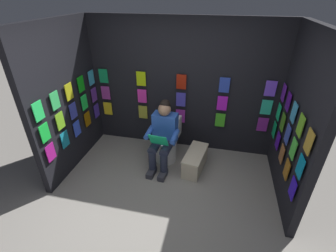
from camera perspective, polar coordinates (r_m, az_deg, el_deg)
The scene contains 7 objects.
ground_plane at distance 3.54m, azimuth -2.58°, elevation -20.02°, with size 30.00×30.00×0.00m, color gray.
display_wall_back at distance 4.32m, azimuth 3.35°, elevation 9.16°, with size 3.43×0.14×2.37m.
display_wall_left at distance 3.58m, azimuth 28.59°, elevation 0.80°, with size 0.14×1.75×2.37m.
display_wall_right at distance 4.16m, azimuth -23.14°, elevation 5.89°, with size 0.14×1.75×2.37m.
toilet at distance 4.29m, azimuth -0.23°, elevation -3.84°, with size 0.42×0.57×0.77m.
person_reading at distance 3.96m, azimuth -1.21°, elevation -2.27°, with size 0.55×0.71×1.19m.
comic_longbox_near at distance 4.14m, azimuth 6.45°, elevation -8.17°, with size 0.39×0.73×0.34m.
Camera 1 is at (-0.65, 2.19, 2.70)m, focal length 25.55 mm.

